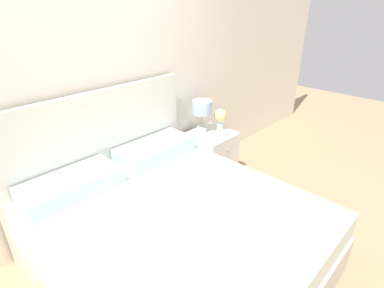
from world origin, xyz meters
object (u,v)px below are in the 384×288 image
flower_vase (220,117)px  teacup (224,134)px  bed (171,232)px  nightstand (211,155)px  alarm_clock (211,134)px  table_lamp (202,110)px

flower_vase → teacup: 0.22m
bed → flower_vase: size_ratio=7.69×
bed → nightstand: size_ratio=3.52×
teacup → alarm_clock: 0.15m
table_lamp → alarm_clock: (-0.02, -0.15, -0.25)m
table_lamp → teacup: size_ratio=3.62×
bed → table_lamp: (1.18, 0.75, 0.52)m
alarm_clock → bed: bearing=-152.9°
nightstand → alarm_clock: size_ratio=7.35×
bed → teacup: (1.29, 0.51, 0.27)m
bed → table_lamp: size_ratio=5.15×
bed → nightstand: (1.25, 0.66, -0.04)m
nightstand → table_lamp: 0.57m
nightstand → teacup: teacup is taller
nightstand → alarm_clock: bearing=-144.5°
nightstand → table_lamp: (-0.07, 0.09, 0.56)m
bed → teacup: 1.41m
nightstand → alarm_clock: alarm_clock is taller
teacup → alarm_clock: (-0.12, 0.09, 0.00)m
bed → alarm_clock: 1.34m
teacup → alarm_clock: teacup is taller
flower_vase → teacup: flower_vase is taller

